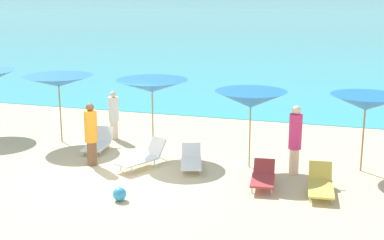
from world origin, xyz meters
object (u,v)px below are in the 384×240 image
object	(u,v)px
umbrella_3	(152,86)
umbrella_2	(58,81)
lounge_chair_2	(99,143)
lounge_chair_3	(321,184)
lounge_chair_5	(191,160)
umbrella_4	(251,99)
lounge_chair_0	(143,157)
beachgoer_0	(295,138)
umbrella_5	(366,103)
beachgoer_2	(114,114)
beach_ball	(119,194)
lounge_chair_1	(263,176)
beachgoer_1	(91,133)

from	to	relation	value
umbrella_3	umbrella_2	bearing A→B (deg)	172.65
umbrella_3	lounge_chair_2	xyz separation A→B (m)	(-1.77, -0.14, -1.86)
lounge_chair_2	lounge_chair_3	bearing A→B (deg)	-20.15
umbrella_2	lounge_chair_5	xyz separation A→B (m)	(4.93, -1.39, -1.78)
umbrella_4	lounge_chair_3	bearing A→B (deg)	-35.56
umbrella_4	lounge_chair_2	distance (m)	5.12
umbrella_2	umbrella_4	world-z (taller)	umbrella_2
lounge_chair_0	beachgoer_0	size ratio (longest dim) A/B	0.83
umbrella_3	umbrella_5	distance (m)	6.09
umbrella_2	umbrella_5	xyz separation A→B (m)	(9.50, -0.22, -0.09)
umbrella_3	beachgoer_0	bearing A→B (deg)	-8.31
beachgoer_2	beach_ball	bearing A→B (deg)	-46.05
umbrella_5	umbrella_4	bearing A→B (deg)	-169.14
lounge_chair_1	beach_ball	bearing A→B (deg)	-154.25
umbrella_2	lounge_chair_0	size ratio (longest dim) A/B	1.40
lounge_chair_5	umbrella_3	bearing A→B (deg)	130.83
beachgoer_0	lounge_chair_0	bearing A→B (deg)	10.17
lounge_chair_5	beachgoer_1	size ratio (longest dim) A/B	0.85
lounge_chair_3	beach_ball	size ratio (longest dim) A/B	4.64
umbrella_3	beachgoer_2	size ratio (longest dim) A/B	1.42
umbrella_3	beachgoer_2	distance (m)	2.59
lounge_chair_1	lounge_chair_3	world-z (taller)	lounge_chair_3
umbrella_5	umbrella_3	bearing A→B (deg)	-177.94
umbrella_2	beach_ball	world-z (taller)	umbrella_2
lounge_chair_1	lounge_chair_3	xyz separation A→B (m)	(1.44, -0.07, -0.02)
lounge_chair_3	umbrella_5	bearing A→B (deg)	59.56
umbrella_5	beachgoer_2	xyz separation A→B (m)	(-7.97, 1.03, -1.08)
umbrella_2	beachgoer_2	xyz separation A→B (m)	(1.53, 0.81, -1.17)
lounge_chair_0	lounge_chair_5	world-z (taller)	lounge_chair_0
umbrella_2	beachgoer_1	bearing A→B (deg)	-42.33
umbrella_5	beachgoer_1	world-z (taller)	umbrella_5
lounge_chair_5	umbrella_2	bearing A→B (deg)	147.31
umbrella_4	beachgoer_0	distance (m)	1.61
lounge_chair_3	lounge_chair_5	distance (m)	3.71
umbrella_4	lounge_chair_5	size ratio (longest dim) A/B	1.42
lounge_chair_2	lounge_chair_1	bearing A→B (deg)	-22.91
lounge_chair_2	lounge_chair_3	xyz separation A→B (m)	(6.88, -1.69, -0.01)
lounge_chair_1	lounge_chair_5	world-z (taller)	lounge_chair_5
beach_ball	lounge_chair_0	bearing A→B (deg)	98.85
beachgoer_0	beachgoer_1	size ratio (longest dim) A/B	1.06
lounge_chair_5	beachgoer_2	world-z (taller)	beachgoer_2
lounge_chair_5	beachgoer_1	xyz separation A→B (m)	(-2.81, -0.54, 0.71)
lounge_chair_3	lounge_chair_5	size ratio (longest dim) A/B	1.01
beach_ball	umbrella_5	bearing A→B (deg)	35.52
lounge_chair_3	beachgoer_0	size ratio (longest dim) A/B	0.81
umbrella_2	lounge_chair_1	size ratio (longest dim) A/B	1.51
beach_ball	lounge_chair_3	bearing A→B (deg)	22.43
umbrella_3	lounge_chair_5	size ratio (longest dim) A/B	1.50
umbrella_2	lounge_chair_3	size ratio (longest dim) A/B	1.44
beachgoer_2	beach_ball	xyz separation A→B (m)	(2.45, -4.97, -0.69)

